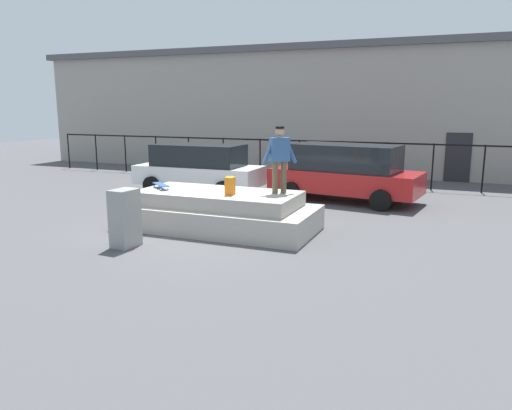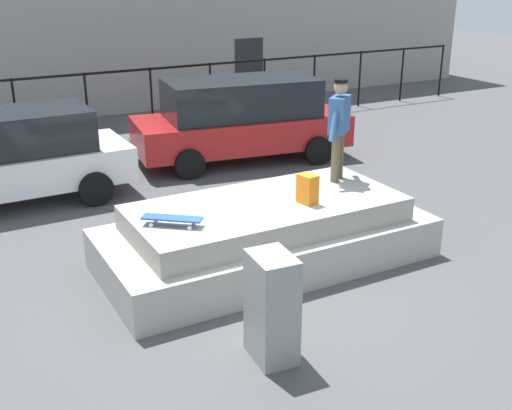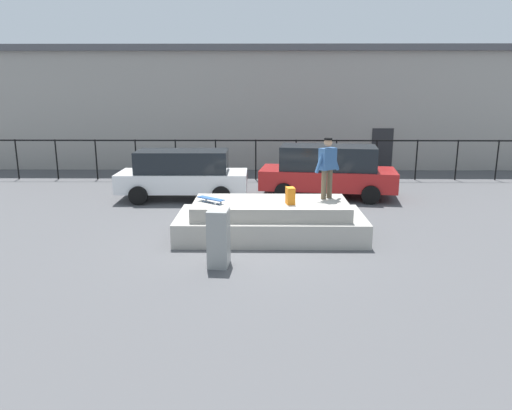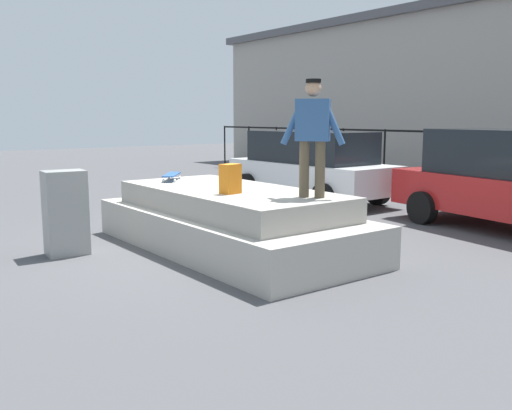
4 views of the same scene
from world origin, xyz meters
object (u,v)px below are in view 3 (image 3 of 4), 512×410
(skateboarder, at_px, (327,164))
(car_white_hatchback_near, at_px, (183,174))
(car_red_hatchback_mid, at_px, (328,170))
(utility_box, at_px, (219,238))
(backpack, at_px, (290,196))
(skateboard, at_px, (211,199))

(skateboarder, relative_size, car_white_hatchback_near, 0.36)
(skateboarder, height_order, car_red_hatchback_mid, skateboarder)
(utility_box, bearing_deg, backpack, 52.57)
(utility_box, bearing_deg, skateboarder, 47.96)
(backpack, bearing_deg, utility_box, 128.03)
(skateboarder, xyz_separation_m, car_red_hatchback_mid, (0.64, 4.58, -0.93))
(skateboard, distance_m, car_white_hatchback_near, 4.90)
(car_red_hatchback_mid, relative_size, utility_box, 3.90)
(skateboarder, height_order, utility_box, skateboarder)
(skateboarder, distance_m, car_red_hatchback_mid, 4.71)
(skateboarder, bearing_deg, skateboard, -170.09)
(skateboard, bearing_deg, utility_box, -79.72)
(backpack, xyz_separation_m, car_red_hatchback_mid, (1.65, 5.26, -0.21))
(skateboard, xyz_separation_m, car_red_hatchback_mid, (3.69, 5.11, -0.09))
(skateboarder, bearing_deg, backpack, -145.97)
(car_white_hatchback_near, height_order, car_red_hatchback_mid, car_red_hatchback_mid)
(skateboard, xyz_separation_m, backpack, (2.04, -0.15, 0.12))
(backpack, distance_m, car_white_hatchback_near, 5.96)
(car_white_hatchback_near, xyz_separation_m, car_red_hatchback_mid, (5.15, 0.44, 0.05))
(backpack, height_order, utility_box, backpack)
(utility_box, bearing_deg, skateboard, 104.68)
(car_red_hatchback_mid, xyz_separation_m, utility_box, (-3.33, -7.13, -0.33))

